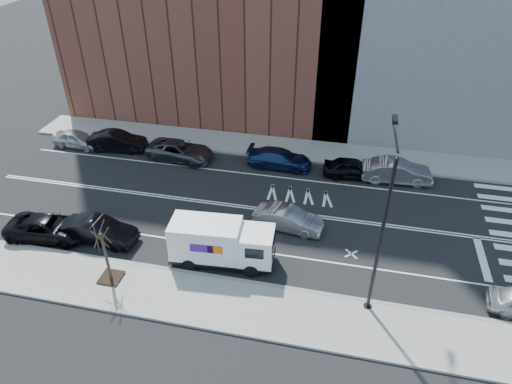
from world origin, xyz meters
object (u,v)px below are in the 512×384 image
at_px(far_parked_a, 77,139).
at_px(driving_sedan, 288,219).
at_px(fedex_van, 221,243).
at_px(far_parked_b, 117,141).

height_order(far_parked_a, driving_sedan, driving_sedan).
distance_m(fedex_van, driving_sedan, 5.18).
distance_m(far_parked_a, far_parked_b, 3.59).
bearing_deg(driving_sedan, far_parked_a, 76.42).
distance_m(fedex_van, far_parked_b, 16.65).
relative_size(fedex_van, far_parked_a, 1.47).
height_order(fedex_van, far_parked_a, fedex_van).
bearing_deg(driving_sedan, far_parked_b, 71.61).
bearing_deg(far_parked_a, driving_sedan, -106.51).
distance_m(far_parked_b, driving_sedan, 17.13).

